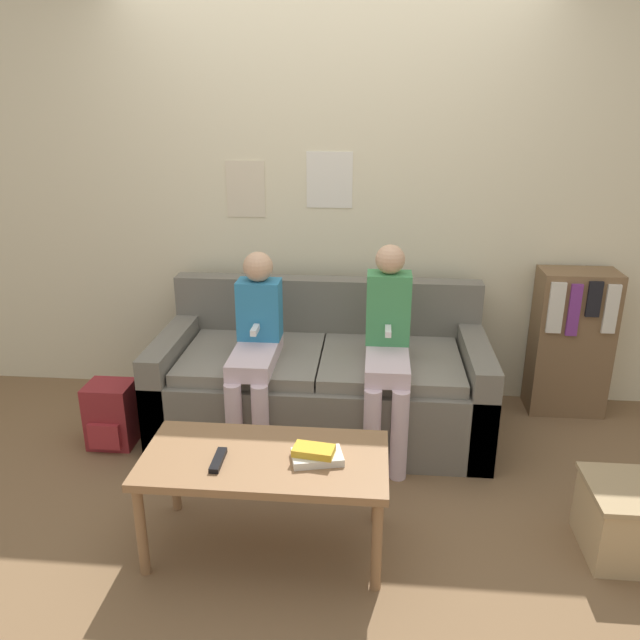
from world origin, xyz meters
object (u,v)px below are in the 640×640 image
at_px(person_left, 256,343).
at_px(backpack, 111,415).
at_px(storage_box, 625,520).
at_px(coffee_table, 265,466).
at_px(person_right, 388,343).
at_px(couch, 322,383).
at_px(tv_remote, 218,460).
at_px(bookshelf, 571,342).

relative_size(person_left, backpack, 2.93).
bearing_deg(storage_box, person_left, 155.90).
bearing_deg(coffee_table, person_right, 59.47).
relative_size(coffee_table, person_left, 0.96).
distance_m(couch, person_left, 0.52).
distance_m(coffee_table, tv_remote, 0.20).
bearing_deg(couch, bookshelf, 13.27).
bearing_deg(tv_remote, bookshelf, 38.73).
relative_size(storage_box, backpack, 1.02).
relative_size(person_left, person_right, 0.95).
bearing_deg(couch, storage_box, -35.35).
xyz_separation_m(tv_remote, bookshelf, (1.84, 1.51, -0.01)).
bearing_deg(coffee_table, storage_box, 3.50).
distance_m(person_left, person_right, 0.72).
height_order(couch, person_right, person_right).
xyz_separation_m(person_right, backpack, (-1.54, -0.11, -0.45)).
bearing_deg(bookshelf, tv_remote, -140.63).
xyz_separation_m(couch, bookshelf, (1.51, 0.36, 0.17)).
bearing_deg(couch, person_left, -148.78).
xyz_separation_m(tv_remote, storage_box, (1.73, 0.16, -0.30)).
height_order(coffee_table, tv_remote, tv_remote).
bearing_deg(person_right, backpack, -176.04).
bearing_deg(person_right, storage_box, -37.51).
relative_size(bookshelf, storage_box, 2.41).
distance_m(coffee_table, person_right, 1.05).
height_order(bookshelf, storage_box, bookshelf).
bearing_deg(storage_box, bookshelf, 85.34).
xyz_separation_m(couch, person_left, (-0.35, -0.21, 0.32)).
distance_m(couch, coffee_table, 1.10).
distance_m(couch, storage_box, 1.72).
height_order(person_left, tv_remote, person_left).
distance_m(person_right, backpack, 1.61).
relative_size(person_right, tv_remote, 6.70).
relative_size(couch, person_right, 1.65).
distance_m(couch, bookshelf, 1.56).
bearing_deg(bookshelf, backpack, -166.04).
height_order(tv_remote, bookshelf, bookshelf).
bearing_deg(bookshelf, storage_box, -94.66).
xyz_separation_m(coffee_table, backpack, (-1.02, 0.77, -0.22)).
xyz_separation_m(person_left, tv_remote, (0.02, -0.94, -0.14)).
bearing_deg(couch, backpack, -165.16).
relative_size(bookshelf, backpack, 2.46).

